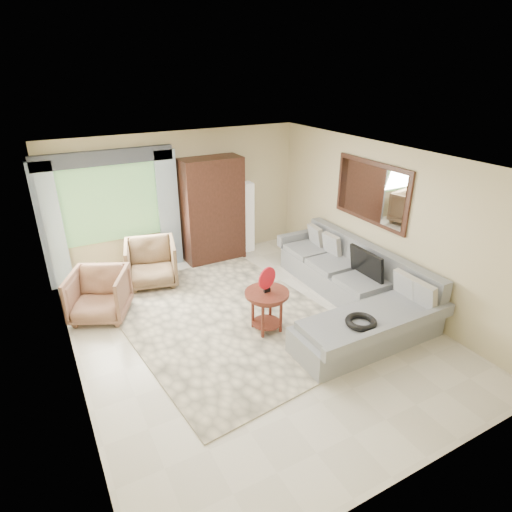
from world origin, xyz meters
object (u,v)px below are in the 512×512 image
sectional_sofa (352,291)px  tv_screen (366,264)px  floor_lamp (247,217)px  coffee_table (267,310)px  potted_plant (86,275)px  armchair_left (99,295)px  armoire (213,210)px  armchair_right (151,263)px

sectional_sofa → tv_screen: bearing=3.7°
tv_screen → floor_lamp: bearing=103.4°
coffee_table → potted_plant: (-2.19, 2.74, -0.09)m
sectional_sofa → potted_plant: size_ratio=6.72×
armchair_left → armoire: bearing=52.3°
armchair_right → armoire: 1.66m
sectional_sofa → armchair_left: size_ratio=3.99×
potted_plant → armoire: (2.56, 0.10, 0.79)m
sectional_sofa → tv_screen: (0.27, 0.02, 0.44)m
sectional_sofa → coffee_table: sectional_sofa is taller
coffee_table → tv_screen: bearing=-1.4°
sectional_sofa → coffee_table: 1.60m
armoire → armchair_right: bearing=-161.5°
sectional_sofa → floor_lamp: size_ratio=2.31×
armchair_right → armoire: size_ratio=0.43×
coffee_table → armchair_left: armchair_left is taller
coffee_table → armchair_right: bearing=114.8°
armchair_left → sectional_sofa: bearing=2.2°
sectional_sofa → coffee_table: bearing=177.7°
tv_screen → potted_plant: size_ratio=1.44×
armoire → armchair_left: bearing=-154.0°
armchair_right → potted_plant: armchair_right is taller
tv_screen → coffee_table: 1.91m
coffee_table → sectional_sofa: bearing=-2.3°
potted_plant → armoire: armoire is taller
potted_plant → floor_lamp: floor_lamp is taller
armchair_right → tv_screen: bearing=-25.2°
armoire → floor_lamp: 0.86m
coffee_table → floor_lamp: size_ratio=0.44×
tv_screen → coffee_table: (-1.87, 0.05, -0.37)m
armchair_left → coffee_table: bearing=-10.6°
sectional_sofa → coffee_table: (-1.60, 0.06, 0.07)m
armchair_left → potted_plant: bearing=118.8°
potted_plant → coffee_table: bearing=-51.4°
tv_screen → potted_plant: (-4.06, 2.78, -0.46)m
tv_screen → floor_lamp: floor_lamp is taller
coffee_table → armoire: armoire is taller
floor_lamp → coffee_table: bearing=-112.0°
coffee_table → potted_plant: size_ratio=1.29×
armchair_left → tv_screen: bearing=3.9°
coffee_table → armchair_left: (-2.14, 1.61, 0.04)m
armchair_right → potted_plant: 1.18m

